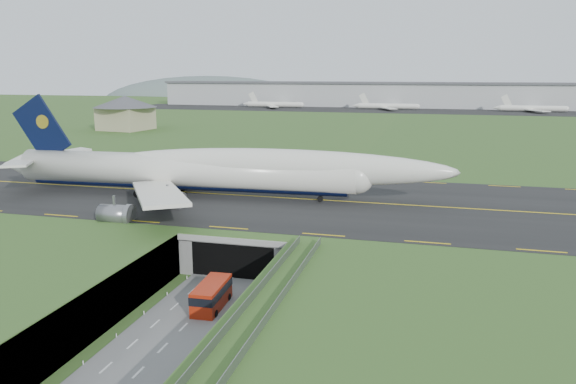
# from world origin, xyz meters

# --- Properties ---
(ground) EXTENTS (900.00, 900.00, 0.00)m
(ground) POSITION_xyz_m (0.00, 0.00, 0.00)
(ground) COLOR #355B24
(ground) RESTS_ON ground
(airfield_deck) EXTENTS (800.00, 800.00, 6.00)m
(airfield_deck) POSITION_xyz_m (0.00, 0.00, 3.00)
(airfield_deck) COLOR gray
(airfield_deck) RESTS_ON ground
(trench_road) EXTENTS (12.00, 75.00, 0.20)m
(trench_road) POSITION_xyz_m (0.00, -7.50, 0.10)
(trench_road) COLOR slate
(trench_road) RESTS_ON ground
(taxiway) EXTENTS (800.00, 44.00, 0.18)m
(taxiway) POSITION_xyz_m (0.00, 33.00, 6.09)
(taxiway) COLOR black
(taxiway) RESTS_ON airfield_deck
(tunnel_portal) EXTENTS (17.00, 22.30, 6.00)m
(tunnel_portal) POSITION_xyz_m (0.00, 16.71, 3.33)
(tunnel_portal) COLOR gray
(tunnel_portal) RESTS_ON ground
(guideway) EXTENTS (3.00, 53.00, 7.05)m
(guideway) POSITION_xyz_m (11.00, -19.11, 5.32)
(guideway) COLOR #A8A8A3
(guideway) RESTS_ON ground
(jumbo_jet) EXTENTS (85.58, 56.53, 18.72)m
(jumbo_jet) POSITION_xyz_m (-11.55, 30.66, 11.02)
(jumbo_jet) COLOR silver
(jumbo_jet) RESTS_ON ground
(shuttle_tram) EXTENTS (3.28, 7.84, 3.14)m
(shuttle_tram) POSITION_xyz_m (0.98, -1.98, 1.72)
(shuttle_tram) COLOR #A9210B
(shuttle_tram) RESTS_ON ground
(service_building) EXTENTS (27.05, 27.05, 13.09)m
(service_building) POSITION_xyz_m (-89.55, 132.92, 13.75)
(service_building) COLOR tan
(service_building) RESTS_ON ground
(cargo_terminal) EXTENTS (320.00, 67.00, 15.60)m
(cargo_terminal) POSITION_xyz_m (0.02, 299.41, 13.96)
(cargo_terminal) COLOR #B2B2B2
(cargo_terminal) RESTS_ON ground
(distant_hills) EXTENTS (700.00, 91.00, 60.00)m
(distant_hills) POSITION_xyz_m (64.38, 430.00, -4.00)
(distant_hills) COLOR slate
(distant_hills) RESTS_ON ground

